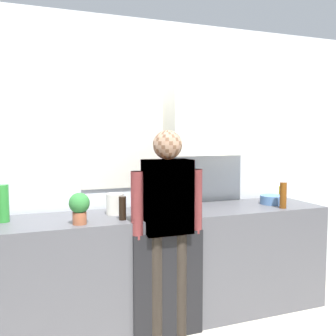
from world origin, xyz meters
TOP-DOWN VIEW (x-y plane):
  - ground_plane at (0.00, 0.00)m, footprint 8.00×8.00m
  - kitchen_counter at (0.00, 0.30)m, footprint 3.08×0.64m
  - dishwasher_panel at (-0.00, -0.03)m, footprint 0.56×0.02m
  - back_wall_assembly at (0.08, 0.70)m, footprint 4.68×0.42m
  - coffee_maker at (0.19, 0.45)m, footprint 0.20×0.20m
  - bottle_amber_beer at (1.12, 0.08)m, footprint 0.06×0.06m
  - bottle_dark_sauce at (-0.32, 0.13)m, footprint 0.06×0.06m
  - bottle_clear_soda at (-1.16, 0.38)m, footprint 0.09×0.09m
  - mixing_bowl at (1.16, 0.29)m, footprint 0.22×0.22m
  - potted_plant at (-0.64, 0.10)m, footprint 0.15×0.15m
  - dish_soap at (1.34, 0.38)m, footprint 0.06×0.06m
  - storage_canister at (-0.32, 0.36)m, footprint 0.14×0.14m
  - person_at_sink at (0.00, 0.00)m, footprint 0.57×0.22m
  - person_guest at (0.00, 0.00)m, footprint 0.57×0.22m

SIDE VIEW (x-z plane):
  - ground_plane at x=0.00m, z-range 0.00..0.00m
  - dishwasher_panel at x=0.00m, z-range 0.00..0.83m
  - kitchen_counter at x=0.00m, z-range 0.00..0.92m
  - person_at_sink at x=0.00m, z-range 0.15..1.75m
  - person_guest at x=0.00m, z-range 0.15..1.75m
  - mixing_bowl at x=1.16m, z-range 0.92..1.00m
  - dish_soap at x=1.34m, z-range 0.91..1.09m
  - storage_canister at x=-0.32m, z-range 0.92..1.09m
  - bottle_dark_sauce at x=-0.32m, z-range 0.92..1.10m
  - bottle_amber_beer at x=1.12m, z-range 0.92..1.15m
  - potted_plant at x=-0.64m, z-range 0.94..1.17m
  - bottle_clear_soda at x=-1.16m, z-range 0.92..1.20m
  - coffee_maker at x=0.19m, z-range 0.90..1.23m
  - back_wall_assembly at x=0.08m, z-range 0.06..2.66m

